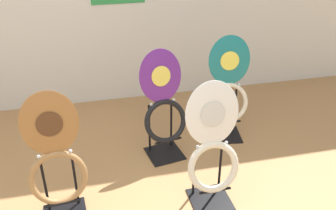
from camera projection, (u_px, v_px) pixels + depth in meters
name	position (u px, v px, depth m)	size (l,w,h in m)	color
toilet_seat_display_purple_note	(164.00, 110.00, 2.96)	(0.39, 0.32, 0.90)	black
toilet_seat_display_teal_sax	(228.00, 89.00, 3.18)	(0.37, 0.32, 0.92)	black
toilet_seat_display_white_plain	(213.00, 150.00, 2.47)	(0.37, 0.29, 0.90)	black
toilet_seat_display_woodgrain	(56.00, 164.00, 2.32)	(0.37, 0.30, 0.92)	black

